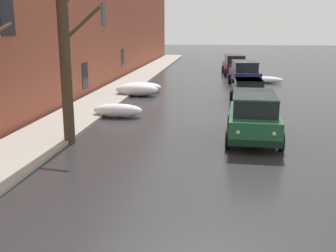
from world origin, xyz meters
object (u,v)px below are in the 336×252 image
object	(u,v)px
bare_tree_second_along_sidewalk	(63,43)
suv_green_approaching_near_lane	(254,115)
sedan_black_parked_kerbside_close	(248,91)
suv_darkblue_parked_kerbside_mid	(244,72)
suv_maroon_parked_far_down_block	(234,64)

from	to	relation	value
bare_tree_second_along_sidewalk	suv_green_approaching_near_lane	xyz separation A→B (m)	(6.93, 1.17, -2.69)
bare_tree_second_along_sidewalk	sedan_black_parked_kerbside_close	world-z (taller)	bare_tree_second_along_sidewalk
bare_tree_second_along_sidewalk	sedan_black_parked_kerbside_close	size ratio (longest dim) A/B	1.65
suv_green_approaching_near_lane	suv_darkblue_parked_kerbside_mid	bearing A→B (deg)	87.95
suv_green_approaching_near_lane	suv_maroon_parked_far_down_block	bearing A→B (deg)	89.79
suv_darkblue_parked_kerbside_mid	sedan_black_parked_kerbside_close	bearing A→B (deg)	-91.68
bare_tree_second_along_sidewalk	suv_green_approaching_near_lane	bearing A→B (deg)	9.61
bare_tree_second_along_sidewalk	suv_darkblue_parked_kerbside_mid	distance (m)	18.39
sedan_black_parked_kerbside_close	suv_maroon_parked_far_down_block	distance (m)	15.12
suv_darkblue_parked_kerbside_mid	suv_green_approaching_near_lane	bearing A→B (deg)	-92.05
suv_darkblue_parked_kerbside_mid	suv_maroon_parked_far_down_block	world-z (taller)	same
suv_green_approaching_near_lane	suv_darkblue_parked_kerbside_mid	xyz separation A→B (m)	(0.55, 15.41, 0.00)
sedan_black_parked_kerbside_close	suv_darkblue_parked_kerbside_mid	world-z (taller)	suv_darkblue_parked_kerbside_mid
sedan_black_parked_kerbside_close	bare_tree_second_along_sidewalk	bearing A→B (deg)	-129.58
bare_tree_second_along_sidewalk	suv_maroon_parked_far_down_block	size ratio (longest dim) A/B	1.49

